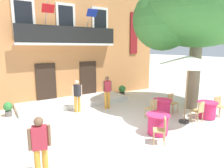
{
  "coord_description": "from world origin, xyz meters",
  "views": [
    {
      "loc": [
        -4.79,
        -6.22,
        3.18
      ],
      "look_at": [
        0.54,
        2.26,
        1.3
      ],
      "focal_mm": 31.57,
      "sensor_mm": 36.0,
      "label": 1
    }
  ],
  "objects_px": {
    "cafe_table_near_tree": "(162,107)",
    "cafe_table_front": "(158,124)",
    "cafe_umbrella": "(188,61)",
    "pedestrian_near_entrance": "(107,91)",
    "cafe_table_middle": "(207,110)",
    "cafe_chair_middle_1": "(199,110)",
    "pedestrian_mid_plaza": "(77,94)",
    "cafe_chair_near_tree_1": "(172,102)",
    "ground_planter_left": "(8,108)",
    "pedestrian_by_tree": "(40,145)",
    "cafe_chair_near_tree_0": "(152,107)",
    "cafe_chair_front_1": "(162,129)",
    "cafe_chair_middle_0": "(219,105)",
    "ground_planter_right": "(122,90)",
    "cafe_chair_front_0": "(155,114)",
    "plane_tree": "(197,13)"
  },
  "relations": [
    {
      "from": "cafe_chair_near_tree_1",
      "to": "ground_planter_left",
      "type": "bearing_deg",
      "value": 152.32
    },
    {
      "from": "cafe_table_near_tree",
      "to": "cafe_chair_near_tree_0",
      "type": "bearing_deg",
      "value": -172.48
    },
    {
      "from": "cafe_chair_middle_0",
      "to": "ground_planter_left",
      "type": "relative_size",
      "value": 1.32
    },
    {
      "from": "cafe_table_middle",
      "to": "pedestrian_mid_plaza",
      "type": "height_order",
      "value": "pedestrian_mid_plaza"
    },
    {
      "from": "cafe_chair_front_0",
      "to": "pedestrian_mid_plaza",
      "type": "relative_size",
      "value": 0.57
    },
    {
      "from": "cafe_chair_near_tree_0",
      "to": "cafe_chair_near_tree_1",
      "type": "bearing_deg",
      "value": 6.65
    },
    {
      "from": "pedestrian_near_entrance",
      "to": "cafe_chair_front_1",
      "type": "bearing_deg",
      "value": -96.03
    },
    {
      "from": "cafe_chair_near_tree_0",
      "to": "pedestrian_mid_plaza",
      "type": "height_order",
      "value": "pedestrian_mid_plaza"
    },
    {
      "from": "cafe_table_middle",
      "to": "pedestrian_by_tree",
      "type": "xyz_separation_m",
      "value": [
        -7.33,
        -0.35,
        0.5
      ]
    },
    {
      "from": "cafe_table_near_tree",
      "to": "pedestrian_mid_plaza",
      "type": "bearing_deg",
      "value": 141.05
    },
    {
      "from": "cafe_chair_middle_1",
      "to": "cafe_umbrella",
      "type": "distance_m",
      "value": 2.17
    },
    {
      "from": "cafe_chair_near_tree_1",
      "to": "cafe_chair_middle_0",
      "type": "distance_m",
      "value": 2.11
    },
    {
      "from": "pedestrian_by_tree",
      "to": "plane_tree",
      "type": "bearing_deg",
      "value": 12.24
    },
    {
      "from": "cafe_chair_front_0",
      "to": "cafe_chair_near_tree_0",
      "type": "bearing_deg",
      "value": 56.31
    },
    {
      "from": "cafe_umbrella",
      "to": "ground_planter_right",
      "type": "height_order",
      "value": "cafe_umbrella"
    },
    {
      "from": "cafe_chair_front_1",
      "to": "cafe_umbrella",
      "type": "xyz_separation_m",
      "value": [
        2.24,
        0.82,
        2.08
      ]
    },
    {
      "from": "cafe_table_middle",
      "to": "pedestrian_near_entrance",
      "type": "height_order",
      "value": "pedestrian_near_entrance"
    },
    {
      "from": "cafe_chair_near_tree_0",
      "to": "cafe_chair_middle_1",
      "type": "relative_size",
      "value": 1.0
    },
    {
      "from": "pedestrian_mid_plaza",
      "to": "cafe_chair_middle_1",
      "type": "bearing_deg",
      "value": -46.09
    },
    {
      "from": "pedestrian_near_entrance",
      "to": "cafe_chair_middle_1",
      "type": "bearing_deg",
      "value": -57.73
    },
    {
      "from": "cafe_table_near_tree",
      "to": "cafe_chair_near_tree_0",
      "type": "relative_size",
      "value": 0.95
    },
    {
      "from": "cafe_chair_near_tree_1",
      "to": "cafe_chair_middle_1",
      "type": "xyz_separation_m",
      "value": [
        -0.07,
        -1.52,
        0.0
      ]
    },
    {
      "from": "cafe_chair_front_0",
      "to": "cafe_table_front",
      "type": "bearing_deg",
      "value": -127.36
    },
    {
      "from": "cafe_chair_front_1",
      "to": "ground_planter_left",
      "type": "bearing_deg",
      "value": 125.46
    },
    {
      "from": "cafe_chair_front_0",
      "to": "pedestrian_mid_plaza",
      "type": "distance_m",
      "value": 3.94
    },
    {
      "from": "cafe_table_near_tree",
      "to": "cafe_table_front",
      "type": "distance_m",
      "value": 2.17
    },
    {
      "from": "ground_planter_right",
      "to": "pedestrian_by_tree",
      "type": "relative_size",
      "value": 0.44
    },
    {
      "from": "ground_planter_left",
      "to": "pedestrian_near_entrance",
      "type": "distance_m",
      "value": 4.77
    },
    {
      "from": "cafe_table_near_tree",
      "to": "cafe_umbrella",
      "type": "height_order",
      "value": "cafe_umbrella"
    },
    {
      "from": "cafe_chair_middle_1",
      "to": "cafe_table_front",
      "type": "distance_m",
      "value": 2.35
    },
    {
      "from": "cafe_chair_near_tree_0",
      "to": "cafe_umbrella",
      "type": "distance_m",
      "value": 2.5
    },
    {
      "from": "cafe_chair_middle_1",
      "to": "cafe_chair_front_0",
      "type": "xyz_separation_m",
      "value": [
        -1.89,
        0.66,
        0.0
      ]
    },
    {
      "from": "pedestrian_near_entrance",
      "to": "cafe_umbrella",
      "type": "bearing_deg",
      "value": -62.52
    },
    {
      "from": "cafe_umbrella",
      "to": "cafe_table_near_tree",
      "type": "bearing_deg",
      "value": 96.16
    },
    {
      "from": "cafe_table_middle",
      "to": "ground_planter_left",
      "type": "height_order",
      "value": "cafe_table_middle"
    },
    {
      "from": "cafe_chair_near_tree_0",
      "to": "ground_planter_left",
      "type": "xyz_separation_m",
      "value": [
        -5.43,
        3.81,
        -0.15
      ]
    },
    {
      "from": "plane_tree",
      "to": "cafe_table_near_tree",
      "type": "height_order",
      "value": "plane_tree"
    },
    {
      "from": "cafe_table_near_tree",
      "to": "pedestrian_by_tree",
      "type": "distance_m",
      "value": 6.17
    },
    {
      "from": "cafe_chair_middle_1",
      "to": "pedestrian_mid_plaza",
      "type": "relative_size",
      "value": 0.57
    },
    {
      "from": "cafe_chair_near_tree_1",
      "to": "pedestrian_by_tree",
      "type": "distance_m",
      "value": 6.9
    },
    {
      "from": "cafe_table_near_tree",
      "to": "cafe_table_front",
      "type": "height_order",
      "value": "same"
    },
    {
      "from": "cafe_table_near_tree",
      "to": "cafe_chair_near_tree_1",
      "type": "xyz_separation_m",
      "value": [
        0.75,
        0.08,
        0.14
      ]
    },
    {
      "from": "cafe_table_near_tree",
      "to": "ground_planter_right",
      "type": "distance_m",
      "value": 4.15
    },
    {
      "from": "cafe_umbrella",
      "to": "pedestrian_near_entrance",
      "type": "relative_size",
      "value": 1.7
    },
    {
      "from": "cafe_chair_near_tree_0",
      "to": "cafe_chair_front_1",
      "type": "xyz_separation_m",
      "value": [
        -1.37,
        -1.9,
        0.0
      ]
    },
    {
      "from": "cafe_table_middle",
      "to": "cafe_chair_near_tree_1",
      "type": "bearing_deg",
      "value": 115.26
    },
    {
      "from": "cafe_table_near_tree",
      "to": "cafe_chair_middle_0",
      "type": "relative_size",
      "value": 0.95
    },
    {
      "from": "cafe_chair_middle_1",
      "to": "pedestrian_mid_plaza",
      "type": "distance_m",
      "value": 5.61
    },
    {
      "from": "pedestrian_by_tree",
      "to": "cafe_chair_middle_0",
      "type": "bearing_deg",
      "value": 1.73
    },
    {
      "from": "plane_tree",
      "to": "cafe_chair_front_0",
      "type": "xyz_separation_m",
      "value": [
        -3.29,
        -0.8,
        -4.26
      ]
    }
  ]
}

